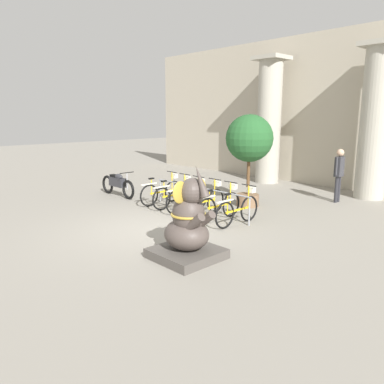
{
  "coord_description": "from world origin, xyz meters",
  "views": [
    {
      "loc": [
        7.19,
        -5.58,
        2.84
      ],
      "look_at": [
        0.71,
        0.52,
        1.0
      ],
      "focal_mm": 35.0,
      "sensor_mm": 36.0,
      "label": 1
    }
  ],
  "objects_px": {
    "elephant_statue": "(188,227)",
    "person_pedestrian": "(339,170)",
    "motorcycle": "(118,184)",
    "bicycle_3": "(204,201)",
    "bicycle_5": "(238,209)",
    "potted_tree": "(249,142)",
    "bicycle_2": "(188,198)",
    "bicycle_4": "(220,205)",
    "bicycle_0": "(162,191)",
    "bicycle_1": "(175,194)"
  },
  "relations": [
    {
      "from": "bicycle_3",
      "to": "bicycle_0",
      "type": "bearing_deg",
      "value": -179.76
    },
    {
      "from": "bicycle_1",
      "to": "motorcycle",
      "type": "distance_m",
      "value": 2.65
    },
    {
      "from": "bicycle_0",
      "to": "potted_tree",
      "type": "bearing_deg",
      "value": 40.96
    },
    {
      "from": "potted_tree",
      "to": "bicycle_5",
      "type": "bearing_deg",
      "value": -58.17
    },
    {
      "from": "bicycle_4",
      "to": "motorcycle",
      "type": "bearing_deg",
      "value": -174.99
    },
    {
      "from": "bicycle_1",
      "to": "bicycle_3",
      "type": "distance_m",
      "value": 1.28
    },
    {
      "from": "bicycle_3",
      "to": "bicycle_4",
      "type": "relative_size",
      "value": 1.0
    },
    {
      "from": "bicycle_5",
      "to": "person_pedestrian",
      "type": "height_order",
      "value": "person_pedestrian"
    },
    {
      "from": "bicycle_5",
      "to": "bicycle_0",
      "type": "bearing_deg",
      "value": 179.49
    },
    {
      "from": "bicycle_3",
      "to": "bicycle_5",
      "type": "distance_m",
      "value": 1.28
    },
    {
      "from": "bicycle_0",
      "to": "person_pedestrian",
      "type": "xyz_separation_m",
      "value": [
        3.77,
        4.36,
        0.65
      ]
    },
    {
      "from": "bicycle_4",
      "to": "elephant_statue",
      "type": "distance_m",
      "value": 2.97
    },
    {
      "from": "bicycle_5",
      "to": "potted_tree",
      "type": "bearing_deg",
      "value": 121.83
    },
    {
      "from": "bicycle_1",
      "to": "elephant_statue",
      "type": "xyz_separation_m",
      "value": [
        3.41,
        -2.58,
        0.24
      ]
    },
    {
      "from": "bicycle_0",
      "to": "bicycle_1",
      "type": "height_order",
      "value": "same"
    },
    {
      "from": "potted_tree",
      "to": "motorcycle",
      "type": "bearing_deg",
      "value": -151.24
    },
    {
      "from": "bicycle_1",
      "to": "potted_tree",
      "type": "relative_size",
      "value": 0.59
    },
    {
      "from": "elephant_statue",
      "to": "person_pedestrian",
      "type": "distance_m",
      "value": 6.97
    },
    {
      "from": "bicycle_1",
      "to": "bicycle_5",
      "type": "height_order",
      "value": "same"
    },
    {
      "from": "bicycle_4",
      "to": "bicycle_3",
      "type": "bearing_deg",
      "value": 176.77
    },
    {
      "from": "bicycle_3",
      "to": "bicycle_5",
      "type": "xyz_separation_m",
      "value": [
        1.28,
        -0.04,
        0.0
      ]
    },
    {
      "from": "motorcycle",
      "to": "elephant_statue",
      "type": "bearing_deg",
      "value": -19.75
    },
    {
      "from": "bicycle_1",
      "to": "bicycle_4",
      "type": "distance_m",
      "value": 1.92
    },
    {
      "from": "bicycle_0",
      "to": "bicycle_2",
      "type": "bearing_deg",
      "value": -1.21
    },
    {
      "from": "bicycle_0",
      "to": "potted_tree",
      "type": "xyz_separation_m",
      "value": [
        2.07,
        1.8,
        1.61
      ]
    },
    {
      "from": "motorcycle",
      "to": "bicycle_0",
      "type": "bearing_deg",
      "value": 12.15
    },
    {
      "from": "bicycle_5",
      "to": "bicycle_3",
      "type": "bearing_deg",
      "value": 178.38
    },
    {
      "from": "bicycle_1",
      "to": "bicycle_2",
      "type": "relative_size",
      "value": 1.0
    },
    {
      "from": "bicycle_0",
      "to": "bicycle_1",
      "type": "relative_size",
      "value": 1.0
    },
    {
      "from": "elephant_statue",
      "to": "motorcycle",
      "type": "height_order",
      "value": "elephant_statue"
    },
    {
      "from": "elephant_statue",
      "to": "bicycle_0",
      "type": "bearing_deg",
      "value": 147.39
    },
    {
      "from": "bicycle_0",
      "to": "elephant_statue",
      "type": "distance_m",
      "value": 4.82
    },
    {
      "from": "bicycle_3",
      "to": "motorcycle",
      "type": "height_order",
      "value": "bicycle_3"
    },
    {
      "from": "bicycle_0",
      "to": "bicycle_3",
      "type": "bearing_deg",
      "value": 0.24
    },
    {
      "from": "bicycle_0",
      "to": "motorcycle",
      "type": "relative_size",
      "value": 0.84
    },
    {
      "from": "bicycle_0",
      "to": "bicycle_4",
      "type": "relative_size",
      "value": 1.0
    },
    {
      "from": "motorcycle",
      "to": "potted_tree",
      "type": "relative_size",
      "value": 0.7
    },
    {
      "from": "bicycle_0",
      "to": "person_pedestrian",
      "type": "relative_size",
      "value": 0.96
    },
    {
      "from": "bicycle_2",
      "to": "bicycle_4",
      "type": "relative_size",
      "value": 1.0
    },
    {
      "from": "bicycle_1",
      "to": "bicycle_4",
      "type": "xyz_separation_m",
      "value": [
        1.92,
        -0.01,
        0.0
      ]
    },
    {
      "from": "elephant_statue",
      "to": "bicycle_5",
      "type": "bearing_deg",
      "value": 108.27
    },
    {
      "from": "bicycle_3",
      "to": "potted_tree",
      "type": "xyz_separation_m",
      "value": [
        0.15,
        1.79,
        1.61
      ]
    },
    {
      "from": "bicycle_4",
      "to": "potted_tree",
      "type": "relative_size",
      "value": 0.59
    },
    {
      "from": "person_pedestrian",
      "to": "potted_tree",
      "type": "xyz_separation_m",
      "value": [
        -1.7,
        -2.57,
        0.96
      ]
    },
    {
      "from": "bicycle_5",
      "to": "bicycle_1",
      "type": "bearing_deg",
      "value": 179.71
    },
    {
      "from": "bicycle_2",
      "to": "bicycle_3",
      "type": "relative_size",
      "value": 1.0
    },
    {
      "from": "elephant_statue",
      "to": "person_pedestrian",
      "type": "height_order",
      "value": "elephant_statue"
    },
    {
      "from": "motorcycle",
      "to": "bicycle_3",
      "type": "bearing_deg",
      "value": 6.35
    },
    {
      "from": "elephant_statue",
      "to": "motorcycle",
      "type": "bearing_deg",
      "value": 160.25
    },
    {
      "from": "motorcycle",
      "to": "potted_tree",
      "type": "distance_m",
      "value": 4.88
    }
  ]
}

